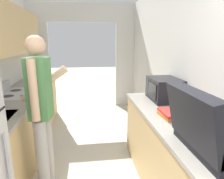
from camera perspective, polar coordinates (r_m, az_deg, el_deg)
name	(u,v)px	position (r m, az deg, el deg)	size (l,w,h in m)	color
wall_right	(196,76)	(2.46, 22.97, 3.48)	(0.06, 6.84, 2.50)	silver
wall_far_with_doorway	(83,49)	(4.93, -8.27, 11.32)	(2.89, 0.06, 2.50)	silver
counter_left	(23,120)	(3.43, -23.98, -7.93)	(0.62, 3.06, 0.88)	tan
counter_right	(176,158)	(2.32, 17.75, -18.11)	(0.62, 2.07, 0.88)	tan
range_oven	(24,120)	(3.41, -23.91, -7.93)	(0.66, 0.76, 1.02)	#B7B7BC
person	(41,112)	(2.24, -19.56, -6.04)	(0.55, 0.41, 1.70)	#9E9E9E
suitcase	(210,132)	(1.57, 26.30, -10.93)	(0.49, 0.62, 0.46)	black
microwave	(164,89)	(2.70, 14.67, 0.12)	(0.36, 0.48, 0.29)	black
book_stack	(171,114)	(2.14, 16.63, -6.75)	(0.23, 0.28, 0.06)	#C67028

